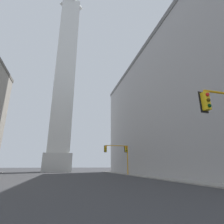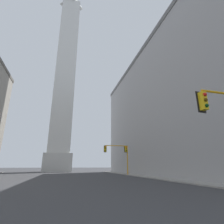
{
  "view_description": "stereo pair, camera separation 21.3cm",
  "coord_description": "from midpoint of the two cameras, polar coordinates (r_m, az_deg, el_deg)",
  "views": [
    {
      "loc": [
        1.42,
        -1.39,
        1.74
      ],
      "look_at": [
        12.63,
        39.51,
        14.86
      ],
      "focal_mm": 28.0,
      "sensor_mm": 36.0,
      "label": 1
    },
    {
      "loc": [
        1.63,
        -1.45,
        1.74
      ],
      "look_at": [
        12.63,
        39.51,
        14.86
      ],
      "focal_mm": 28.0,
      "sensor_mm": 36.0,
      "label": 2
    }
  ],
  "objects": [
    {
      "name": "sidewalk_right",
      "position": [
        26.54,
        20.02,
        -19.83
      ],
      "size": [
        5.0,
        68.33,
        0.15
      ],
      "primitive_type": "cube",
      "color": "gray",
      "rests_on": "ground_plane"
    },
    {
      "name": "building_right",
      "position": [
        42.48,
        25.9,
        0.03
      ],
      "size": [
        26.19,
        50.17,
        26.09
      ],
      "color": "#9E9EA0",
      "rests_on": "ground_plane"
    },
    {
      "name": "obelisk",
      "position": [
        67.03,
        -14.99,
        12.89
      ],
      "size": [
        8.32,
        8.32,
        72.06
      ],
      "color": "silver",
      "rests_on": "ground_plane"
    },
    {
      "name": "traffic_light_mid_right",
      "position": [
        36.22,
        2.37,
        -12.96
      ],
      "size": [
        5.08,
        0.52,
        5.77
      ],
      "color": "orange",
      "rests_on": "ground_plane"
    }
  ]
}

